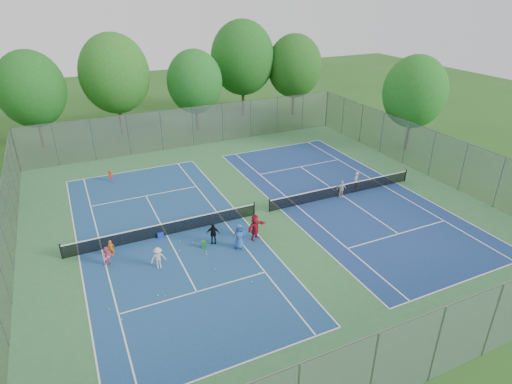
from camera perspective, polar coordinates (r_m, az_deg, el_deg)
ground at (r=30.98m, az=0.79°, el=-2.90°), size 120.00×120.00×0.00m
court_pad at (r=30.98m, az=0.79°, el=-2.89°), size 32.00×32.00×0.01m
court_left at (r=29.02m, az=-11.82°, el=-5.64°), size 10.97×23.77×0.01m
court_right at (r=34.27m, az=11.38°, el=-0.42°), size 10.97×23.77×0.01m
net_left at (r=28.79m, az=-11.90°, el=-4.90°), size 12.87×0.10×0.91m
net_right at (r=34.08m, az=11.45°, el=0.24°), size 12.87×0.10×0.91m
fence_north at (r=44.05m, az=-8.40°, el=8.60°), size 32.00×0.10×4.00m
fence_south at (r=19.49m, az=22.93°, el=-18.31°), size 32.00×0.10×4.00m
fence_west at (r=27.92m, az=-30.41°, el=-5.64°), size 0.10×32.00×4.00m
fence_east at (r=39.25m, az=22.41°, el=4.69°), size 0.10×32.00×4.00m
tree_nw at (r=47.31m, az=-27.81°, el=12.04°), size 6.40×6.40×9.58m
tree_nl at (r=48.48m, az=-18.35°, el=14.74°), size 7.20×7.20×10.69m
tree_nc at (r=48.41m, az=-8.18°, el=14.35°), size 6.00×6.00×8.85m
tree_nr at (r=53.29m, az=-1.81°, el=17.44°), size 7.60×7.60×11.42m
tree_ne at (r=54.36m, az=5.15°, el=16.38°), size 6.60×6.60×9.77m
tree_side_e at (r=44.29m, az=20.41°, el=12.40°), size 6.00×6.00×9.20m
ball_crate at (r=28.85m, az=-12.64°, el=-5.57°), size 0.42×0.42×0.34m
ball_hopper at (r=27.25m, az=-7.03°, el=-6.95°), size 0.30×0.30×0.47m
student_a at (r=27.55m, az=-18.76°, el=-7.14°), size 0.46×0.37×1.09m
student_b at (r=26.68m, az=-19.17°, el=-8.15°), size 0.68×0.57×1.28m
student_c at (r=25.67m, az=-12.91°, el=-8.57°), size 0.89×0.52×1.37m
student_d at (r=27.37m, az=-5.76°, el=-5.54°), size 0.91×0.66×1.43m
student_e at (r=26.69m, az=-2.27°, el=-5.95°), size 0.86×0.58×1.71m
student_f at (r=27.57m, az=-0.10°, el=-4.72°), size 1.71×1.15×1.77m
child_far_baseline at (r=37.86m, az=-18.83°, el=2.08°), size 0.66×0.39×1.01m
instructor at (r=35.01m, az=13.14°, el=1.40°), size 0.70×0.64×1.59m
teen_court_b at (r=33.73m, az=11.31°, el=0.41°), size 0.83×0.41×1.37m
tennis_ball_0 at (r=26.86m, az=-6.68°, el=-7.98°), size 0.07×0.07×0.07m
tennis_ball_1 at (r=25.35m, az=-5.56°, el=-10.24°), size 0.07×0.07×0.07m
tennis_ball_2 at (r=27.87m, az=-8.48°, el=-6.73°), size 0.07×0.07×0.07m
tennis_ball_3 at (r=24.00m, az=-12.97°, el=-13.30°), size 0.07×0.07×0.07m
tennis_ball_4 at (r=24.29m, az=-0.57°, el=-11.95°), size 0.07×0.07×0.07m
tennis_ball_5 at (r=28.12m, az=-10.11°, el=-6.54°), size 0.07×0.07×0.07m
tennis_ball_6 at (r=23.86m, az=-12.03°, el=-13.45°), size 0.07×0.07×0.07m
tennis_ball_7 at (r=26.64m, az=-6.60°, el=-8.30°), size 0.07×0.07×0.07m
tennis_ball_8 at (r=27.24m, az=-10.17°, el=-7.72°), size 0.07×0.07×0.07m
tennis_ball_9 at (r=23.00m, az=-17.43°, el=-15.98°), size 0.07×0.07×0.07m
tennis_ball_10 at (r=24.95m, az=0.41°, el=-10.77°), size 0.07×0.07×0.07m
tennis_ball_11 at (r=23.79m, az=-18.98°, el=-14.62°), size 0.07×0.07×0.07m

